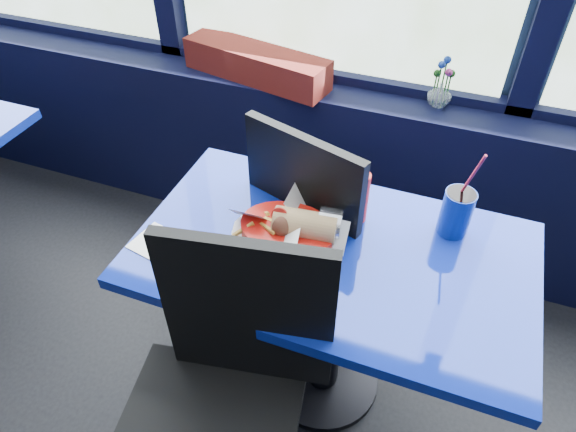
% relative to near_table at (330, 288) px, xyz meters
% --- Properties ---
extents(window_sill, '(5.00, 0.26, 0.80)m').
position_rel_near_table_xyz_m(window_sill, '(-0.30, 0.87, -0.17)').
color(window_sill, black).
rests_on(window_sill, ground).
extents(near_table, '(1.20, 0.70, 0.75)m').
position_rel_near_table_xyz_m(near_table, '(0.00, 0.00, 0.00)').
color(near_table, black).
rests_on(near_table, ground).
extents(chair_near_front, '(0.55, 0.56, 1.06)m').
position_rel_near_table_xyz_m(chair_near_front, '(-0.15, -0.47, 0.04)').
color(chair_near_front, black).
rests_on(chair_near_front, ground).
extents(chair_near_back, '(0.59, 0.59, 1.03)m').
position_rel_near_table_xyz_m(chair_near_back, '(-0.19, 0.28, 0.02)').
color(chair_near_back, black).
rests_on(chair_near_back, ground).
extents(planter_box, '(0.69, 0.30, 0.13)m').
position_rel_near_table_xyz_m(planter_box, '(-0.61, 0.84, 0.30)').
color(planter_box, maroon).
rests_on(planter_box, window_sill).
extents(flower_vase, '(0.13, 0.13, 0.20)m').
position_rel_near_table_xyz_m(flower_vase, '(0.17, 0.88, 0.29)').
color(flower_vase, silver).
rests_on(flower_vase, window_sill).
extents(food_basket, '(0.38, 0.38, 0.12)m').
position_rel_near_table_xyz_m(food_basket, '(-0.14, -0.01, 0.22)').
color(food_basket, '#B9130C').
rests_on(food_basket, near_table).
extents(ketchup_bottle, '(0.06, 0.06, 0.23)m').
position_rel_near_table_xyz_m(ketchup_bottle, '(0.03, 0.16, 0.29)').
color(ketchup_bottle, '#B9130C').
rests_on(ketchup_bottle, near_table).
extents(soda_cup, '(0.10, 0.10, 0.32)m').
position_rel_near_table_xyz_m(soda_cup, '(0.32, 0.21, 0.26)').
color(soda_cup, navy).
rests_on(soda_cup, near_table).
extents(napkin, '(0.15, 0.15, 0.00)m').
position_rel_near_table_xyz_m(napkin, '(-0.52, -0.16, 0.18)').
color(napkin, white).
rests_on(napkin, near_table).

